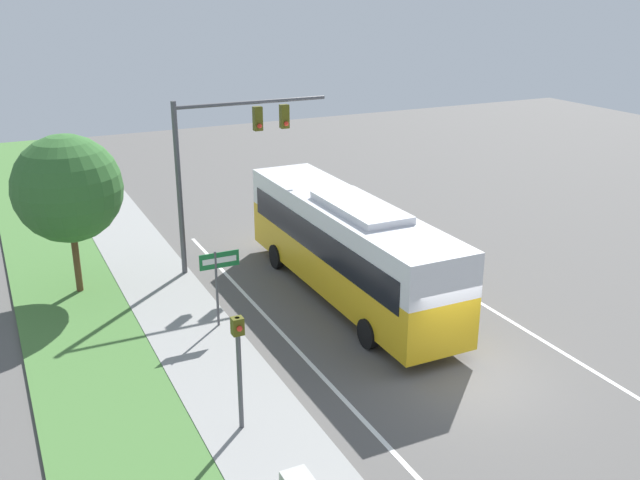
{
  "coord_description": "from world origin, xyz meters",
  "views": [
    {
      "loc": [
        -11.43,
        -14.0,
        10.55
      ],
      "look_at": [
        -0.95,
        7.6,
        1.92
      ],
      "focal_mm": 40.0,
      "sensor_mm": 36.0,
      "label": 1
    }
  ],
  "objects_px": {
    "bus": "(347,242)",
    "signal_gantry": "(224,150)",
    "street_sign": "(218,274)",
    "pedestrian_signal": "(239,356)"
  },
  "relations": [
    {
      "from": "signal_gantry",
      "to": "pedestrian_signal",
      "type": "relative_size",
      "value": 2.12
    },
    {
      "from": "street_sign",
      "to": "signal_gantry",
      "type": "bearing_deg",
      "value": 68.15
    },
    {
      "from": "bus",
      "to": "street_sign",
      "type": "xyz_separation_m",
      "value": [
        -4.83,
        -0.4,
        -0.15
      ]
    },
    {
      "from": "bus",
      "to": "signal_gantry",
      "type": "distance_m",
      "value": 5.95
    },
    {
      "from": "signal_gantry",
      "to": "pedestrian_signal",
      "type": "bearing_deg",
      "value": -107.34
    },
    {
      "from": "bus",
      "to": "pedestrian_signal",
      "type": "distance_m",
      "value": 8.67
    },
    {
      "from": "bus",
      "to": "street_sign",
      "type": "relative_size",
      "value": 4.42
    },
    {
      "from": "pedestrian_signal",
      "to": "street_sign",
      "type": "distance_m",
      "value": 5.85
    },
    {
      "from": "bus",
      "to": "pedestrian_signal",
      "type": "bearing_deg",
      "value": -135.43
    },
    {
      "from": "bus",
      "to": "signal_gantry",
      "type": "relative_size",
      "value": 1.77
    }
  ]
}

